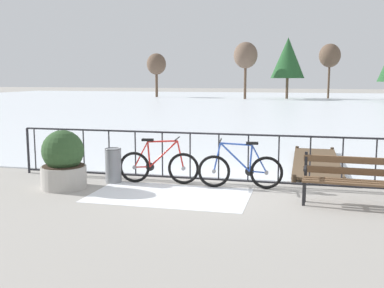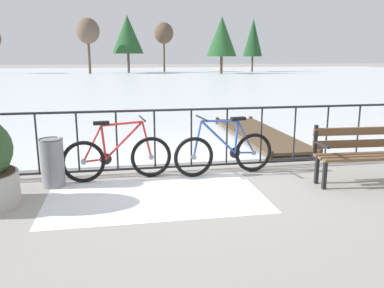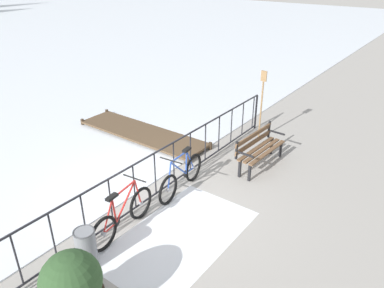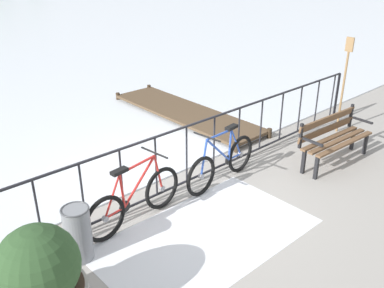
# 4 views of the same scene
# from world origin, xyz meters

# --- Properties ---
(ground_plane) EXTENTS (160.00, 160.00, 0.00)m
(ground_plane) POSITION_xyz_m (0.00, 0.00, 0.00)
(ground_plane) COLOR #9E9991
(snow_patch) EXTENTS (2.99, 1.74, 0.01)m
(snow_patch) POSITION_xyz_m (-0.72, -1.20, 0.00)
(snow_patch) COLOR white
(snow_patch) RESTS_ON ground
(railing_fence) EXTENTS (9.06, 0.06, 1.07)m
(railing_fence) POSITION_xyz_m (0.00, 0.00, 0.56)
(railing_fence) COLOR #232328
(railing_fence) RESTS_ON ground
(bicycle_near_railing) EXTENTS (1.71, 0.52, 0.97)m
(bicycle_near_railing) POSITION_xyz_m (0.50, -0.31, 0.37)
(bicycle_near_railing) COLOR black
(bicycle_near_railing) RESTS_ON ground
(bicycle_second) EXTENTS (1.71, 0.52, 0.97)m
(bicycle_second) POSITION_xyz_m (-1.23, -0.29, 0.37)
(bicycle_second) COLOR black
(bicycle_second) RESTS_ON ground
(park_bench) EXTENTS (1.62, 0.56, 0.89)m
(park_bench) POSITION_xyz_m (2.52, -1.11, 0.51)
(park_bench) COLOR brown
(park_bench) RESTS_ON ground
(trash_bin) EXTENTS (0.35, 0.35, 0.73)m
(trash_bin) POSITION_xyz_m (-2.19, -0.44, 0.37)
(trash_bin) COLOR gray
(trash_bin) RESTS_ON ground
(oar_upright) EXTENTS (0.04, 0.16, 1.98)m
(oar_upright) POSITION_xyz_m (3.87, -0.45, 1.14)
(oar_upright) COLOR #937047
(oar_upright) RESTS_ON ground
(wooden_dock) EXTENTS (1.10, 4.17, 0.20)m
(wooden_dock) POSITION_xyz_m (2.04, 2.34, 0.12)
(wooden_dock) COLOR brown
(wooden_dock) RESTS_ON ground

